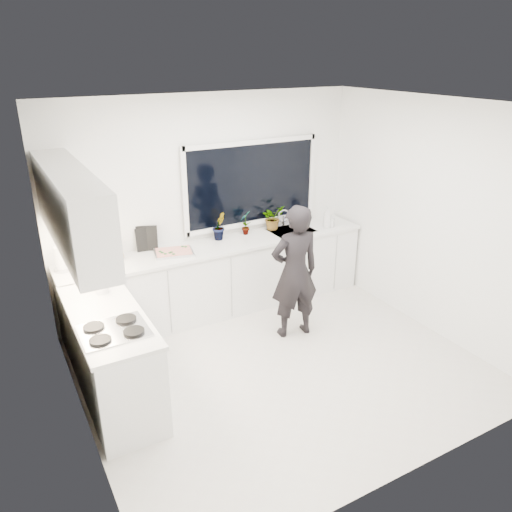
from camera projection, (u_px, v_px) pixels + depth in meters
floor at (280, 366)px, 5.37m from camera, size 4.00×3.50×0.02m
wall_back at (209, 204)px, 6.27m from camera, size 4.00×0.02×2.70m
wall_left at (67, 295)px, 3.94m from camera, size 0.02×3.50×2.70m
wall_right at (430, 218)px, 5.75m from camera, size 0.02×3.50×2.70m
ceiling at (286, 104)px, 4.33m from camera, size 4.00×3.50×0.02m
window at (252, 184)px, 6.44m from camera, size 1.80×0.02×1.00m
base_cabinets_back at (221, 279)px, 6.37m from camera, size 3.92×0.58×0.88m
base_cabinets_left at (112, 358)px, 4.73m from camera, size 0.58×1.60×0.88m
countertop_back at (221, 246)px, 6.18m from camera, size 3.94×0.62×0.04m
countertop_left at (106, 316)px, 4.55m from camera, size 0.62×1.60×0.04m
upper_cabinets at (71, 208)px, 4.42m from camera, size 0.34×2.10×0.70m
sink at (291, 234)px, 6.68m from camera, size 0.58×0.42×0.14m
faucet at (283, 218)px, 6.78m from camera, size 0.03×0.03×0.22m
stovetop at (114, 330)px, 4.25m from camera, size 0.56×0.48×0.03m
person at (295, 272)px, 5.69m from camera, size 0.63×0.46×1.60m
pizza_tray at (174, 253)px, 5.87m from camera, size 0.51×0.42×0.03m
pizza at (174, 251)px, 5.87m from camera, size 0.46×0.38×0.01m
watering_can at (298, 220)px, 6.86m from camera, size 0.16×0.16×0.13m
paper_towel_roll at (61, 260)px, 5.38m from camera, size 0.12×0.12×0.26m
knife_block at (116, 250)px, 5.69m from camera, size 0.14×0.11×0.22m
utensil_crock at (102, 285)px, 4.91m from camera, size 0.14×0.14×0.16m
picture_frame_large at (145, 239)px, 5.93m from camera, size 0.22×0.03×0.28m
picture_frame_small at (147, 238)px, 5.94m from camera, size 0.24×0.11×0.30m
herb_plants at (256, 220)px, 6.52m from camera, size 1.08×0.32×0.34m
soap_bottles at (328, 218)px, 6.71m from camera, size 0.19×0.14×0.29m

